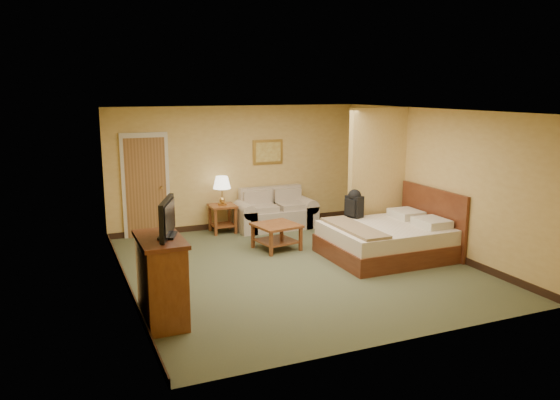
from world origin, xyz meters
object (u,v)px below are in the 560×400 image
bed (391,239)px  dresser (162,279)px  coffee_table (277,231)px  loveseat (275,215)px

bed → dresser: bearing=-164.1°
bed → coffee_table: bearing=145.4°
coffee_table → loveseat: bearing=68.6°
dresser → bed: bearing=15.9°
coffee_table → dresser: 3.53m
loveseat → dresser: dresser is taller
loveseat → bed: 2.90m
coffee_table → dresser: size_ratio=0.78×
loveseat → coffee_table: 1.60m
loveseat → bed: size_ratio=0.80×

